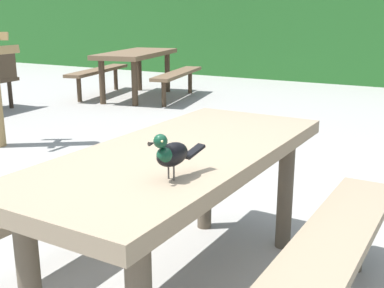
% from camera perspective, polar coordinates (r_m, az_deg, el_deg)
% --- Properties ---
extents(picnic_table_foreground, '(1.73, 1.82, 0.74)m').
position_cam_1_polar(picnic_table_foreground, '(2.28, -1.21, -4.91)').
color(picnic_table_foreground, '#84725B').
rests_on(picnic_table_foreground, ground).
extents(bird_grackle, '(0.11, 0.28, 0.18)m').
position_cam_1_polar(bird_grackle, '(1.77, -2.57, -1.09)').
color(bird_grackle, black).
rests_on(bird_grackle, picnic_table_foreground).
extents(picnic_table_mid_right, '(1.99, 2.01, 0.74)m').
position_cam_1_polar(picnic_table_mid_right, '(7.93, -6.55, 9.47)').
color(picnic_table_mid_right, brown).
rests_on(picnic_table_mid_right, ground).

